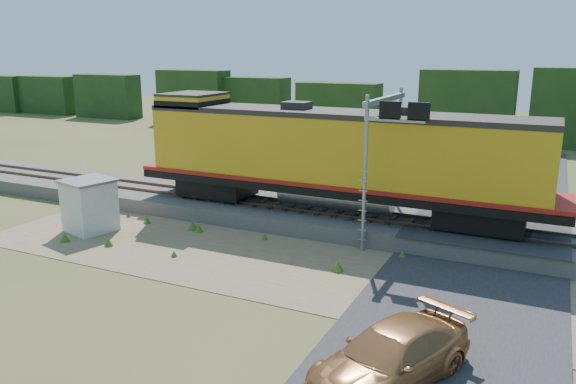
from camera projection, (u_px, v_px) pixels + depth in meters
The scene contains 11 objects.
ground at pixel (289, 268), 23.29m from camera, with size 140.00×140.00×0.00m, color #475123.
ballast at pixel (340, 220), 28.44m from camera, with size 70.00×5.00×0.80m, color slate.
rails at pixel (340, 211), 28.32m from camera, with size 70.00×1.54×0.16m.
dirt_shoulder at pixel (253, 256), 24.55m from camera, with size 26.00×8.00×0.03m, color #8C7754.
road at pixel (467, 289), 20.99m from camera, with size 7.00×66.00×0.86m.
tree_line_north at pixel (453, 110), 55.79m from camera, with size 130.00×3.00×6.50m.
weed_clumps at pixel (219, 254), 24.83m from camera, with size 15.00×6.20×0.56m, color #3C621C, non-canonical shape.
locomotive at pixel (330, 155), 27.88m from camera, with size 21.55×3.29×5.56m.
shed at pixel (90, 205), 27.72m from camera, with size 2.69×2.69×2.63m.
signal_gantry at pixel (388, 130), 25.65m from camera, with size 2.76×6.20×6.95m.
car at pixel (391, 357), 15.05m from camera, with size 2.18×5.37×1.56m, color #AD7140.
Camera 1 is at (9.34, -19.71, 8.75)m, focal length 35.00 mm.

